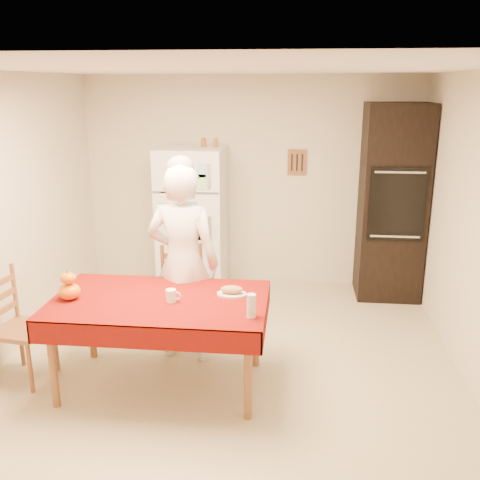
# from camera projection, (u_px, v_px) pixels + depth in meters

# --- Properties ---
(floor) EXTENTS (4.50, 4.50, 0.00)m
(floor) POSITION_uv_depth(u_px,v_px,m) (227.00, 370.00, 4.65)
(floor) COLOR #C8B990
(floor) RESTS_ON ground
(room_shell) EXTENTS (4.02, 4.52, 2.51)m
(room_shell) POSITION_uv_depth(u_px,v_px,m) (226.00, 186.00, 4.20)
(room_shell) COLOR beige
(room_shell) RESTS_ON ground
(refrigerator) EXTENTS (0.75, 0.74, 1.70)m
(refrigerator) POSITION_uv_depth(u_px,v_px,m) (193.00, 220.00, 6.27)
(refrigerator) COLOR white
(refrigerator) RESTS_ON floor
(oven_cabinet) EXTENTS (0.70, 0.62, 2.20)m
(oven_cabinet) POSITION_uv_depth(u_px,v_px,m) (392.00, 203.00, 6.01)
(oven_cabinet) COLOR black
(oven_cabinet) RESTS_ON floor
(dining_table) EXTENTS (1.70, 1.00, 0.76)m
(dining_table) POSITION_uv_depth(u_px,v_px,m) (160.00, 307.00, 4.23)
(dining_table) COLOR brown
(dining_table) RESTS_ON floor
(chair_far) EXTENTS (0.52, 0.50, 0.95)m
(chair_far) POSITION_uv_depth(u_px,v_px,m) (183.00, 292.00, 5.03)
(chair_far) COLOR brown
(chair_far) RESTS_ON floor
(chair_left) EXTENTS (0.46, 0.47, 0.95)m
(chair_left) POSITION_uv_depth(u_px,v_px,m) (15.00, 322.00, 4.39)
(chair_left) COLOR brown
(chair_left) RESTS_ON floor
(seated_woman) EXTENTS (0.69, 0.50, 1.77)m
(seated_woman) POSITION_uv_depth(u_px,v_px,m) (183.00, 263.00, 4.66)
(seated_woman) COLOR white
(seated_woman) RESTS_ON floor
(coffee_mug) EXTENTS (0.08, 0.08, 0.10)m
(coffee_mug) POSITION_uv_depth(u_px,v_px,m) (171.00, 296.00, 4.14)
(coffee_mug) COLOR white
(coffee_mug) RESTS_ON dining_table
(pumpkin_lower) EXTENTS (0.17, 0.17, 0.13)m
(pumpkin_lower) POSITION_uv_depth(u_px,v_px,m) (69.00, 291.00, 4.19)
(pumpkin_lower) COLOR #C73E04
(pumpkin_lower) RESTS_ON dining_table
(pumpkin_upper) EXTENTS (0.12, 0.12, 0.09)m
(pumpkin_upper) POSITION_uv_depth(u_px,v_px,m) (68.00, 278.00, 4.16)
(pumpkin_upper) COLOR red
(pumpkin_upper) RESTS_ON pumpkin_lower
(wine_glass) EXTENTS (0.07, 0.07, 0.18)m
(wine_glass) POSITION_uv_depth(u_px,v_px,m) (251.00, 306.00, 3.86)
(wine_glass) COLOR silver
(wine_glass) RESTS_ON dining_table
(bread_plate) EXTENTS (0.24, 0.24, 0.02)m
(bread_plate) POSITION_uv_depth(u_px,v_px,m) (232.00, 294.00, 4.28)
(bread_plate) COLOR white
(bread_plate) RESTS_ON dining_table
(bread_loaf) EXTENTS (0.18, 0.10, 0.06)m
(bread_loaf) POSITION_uv_depth(u_px,v_px,m) (232.00, 289.00, 4.27)
(bread_loaf) COLOR #A97D53
(bread_loaf) RESTS_ON bread_plate
(spice_jar_left) EXTENTS (0.05, 0.05, 0.10)m
(spice_jar_left) POSITION_uv_depth(u_px,v_px,m) (203.00, 143.00, 6.05)
(spice_jar_left) COLOR brown
(spice_jar_left) RESTS_ON refrigerator
(spice_jar_mid) EXTENTS (0.05, 0.05, 0.10)m
(spice_jar_mid) POSITION_uv_depth(u_px,v_px,m) (204.00, 143.00, 6.05)
(spice_jar_mid) COLOR brown
(spice_jar_mid) RESTS_ON refrigerator
(spice_jar_right) EXTENTS (0.05, 0.05, 0.10)m
(spice_jar_right) POSITION_uv_depth(u_px,v_px,m) (216.00, 143.00, 6.04)
(spice_jar_right) COLOR #915B1A
(spice_jar_right) RESTS_ON refrigerator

